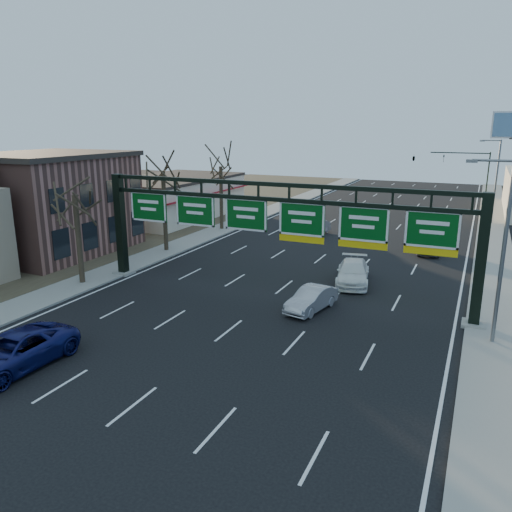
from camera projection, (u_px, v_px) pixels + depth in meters
The scene contains 19 objects.
ground at pixel (210, 345), 24.48m from camera, with size 160.00×160.00×0.00m, color black.
sidewalk_left at pixel (197, 239), 47.20m from camera, with size 3.00×120.00×0.12m, color gray.
sidewalk_right at pixel (494, 270), 36.94m from camera, with size 3.00×120.00×0.12m, color gray.
dirt_strip_left at pixel (96, 228), 52.10m from camera, with size 21.00×120.00×0.06m, color #473D2B.
lane_markings at pixel (327, 253), 42.08m from camera, with size 21.60×120.00×0.01m, color white.
sign_gantry at pixel (276, 224), 30.28m from camera, with size 24.60×1.20×7.20m.
brick_block at pixel (50, 203), 41.72m from camera, with size 10.40×12.40×8.30m.
cream_strip at pixel (172, 197), 58.02m from camera, with size 10.90×18.40×4.70m.
tree_gantry at pixel (73, 179), 32.20m from camera, with size 3.60×3.60×8.48m.
tree_mid at pixel (162, 158), 40.82m from camera, with size 3.60×3.60×9.24m.
tree_far at pixel (220, 156), 49.71m from camera, with size 3.60×3.60×8.86m.
streetlight_near at pixel (501, 243), 23.47m from camera, with size 2.15×0.22×9.00m.
streetlight_far at pixel (495, 177), 53.40m from camera, with size 2.15×0.22×9.00m.
traffic_signal_mast at pixel (441, 162), 69.21m from camera, with size 10.16×0.54×7.00m.
car_blue_suv at pixel (14, 352), 21.98m from camera, with size 2.66×5.76×1.60m, color navy.
car_silver_sedan at pixel (311, 299), 28.98m from camera, with size 1.43×4.09×1.35m, color #A6A6AA.
car_white_wagon at pixel (353, 272), 33.94m from camera, with size 2.11×5.20×1.51m, color white.
car_grey_far at pixel (427, 244), 42.03m from camera, with size 1.74×4.34×1.48m, color #3E4043.
car_silver_distant at pixel (315, 228), 49.06m from camera, with size 1.47×4.22×1.39m, color #A3A3A7.
Camera 1 is at (11.41, -19.59, 10.47)m, focal length 35.00 mm.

